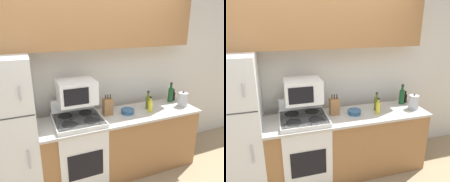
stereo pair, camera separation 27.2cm
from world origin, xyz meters
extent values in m
cube|color=silver|center=(0.00, 0.73, 1.27)|extent=(8.00, 0.05, 2.55)
cube|color=#9E6B3D|center=(0.32, 0.29, 0.43)|extent=(2.16, 0.57, 0.85)
cube|color=#BCB7AD|center=(0.32, 0.27, 0.87)|extent=(2.16, 0.61, 0.03)
cube|color=white|center=(-1.08, 0.35, 0.87)|extent=(0.65, 0.70, 1.74)
cube|color=#383838|center=(-1.08, 0.00, 1.18)|extent=(0.63, 0.01, 0.01)
cylinder|color=#B7B7BC|center=(-0.87, -0.01, 1.42)|extent=(0.02, 0.02, 0.14)
cylinder|color=#B7B7BC|center=(-0.87, -0.01, 0.69)|extent=(0.02, 0.02, 0.22)
cube|color=#9E6B3D|center=(0.00, 0.55, 2.06)|extent=(2.81, 0.30, 0.65)
cube|color=white|center=(-0.27, 0.27, 0.47)|extent=(0.59, 0.57, 0.94)
cube|color=black|center=(-0.27, -0.02, 0.45)|extent=(0.42, 0.01, 0.34)
cube|color=#2D2D2D|center=(-0.27, 0.27, 0.93)|extent=(0.56, 0.55, 0.01)
cube|color=white|center=(-0.27, 0.54, 1.02)|extent=(0.56, 0.06, 0.16)
cylinder|color=black|center=(-0.40, 0.14, 0.94)|extent=(0.18, 0.18, 0.01)
cylinder|color=black|center=(-0.14, 0.14, 0.94)|extent=(0.18, 0.18, 0.01)
cylinder|color=black|center=(-0.40, 0.40, 0.94)|extent=(0.18, 0.18, 0.01)
cylinder|color=black|center=(-0.14, 0.40, 0.94)|extent=(0.18, 0.18, 0.01)
cube|color=white|center=(-0.25, 0.37, 1.24)|extent=(0.45, 0.36, 0.29)
cube|color=black|center=(-0.29, 0.19, 1.24)|extent=(0.29, 0.01, 0.20)
cube|color=#9E6B3D|center=(0.15, 0.35, 0.99)|extent=(0.12, 0.11, 0.22)
cylinder|color=black|center=(0.12, 0.33, 1.13)|extent=(0.01, 0.01, 0.06)
cylinder|color=black|center=(0.15, 0.33, 1.13)|extent=(0.01, 0.01, 0.06)
cylinder|color=black|center=(0.18, 0.33, 1.13)|extent=(0.01, 0.01, 0.06)
cylinder|color=#335B84|center=(0.41, 0.27, 0.91)|extent=(0.17, 0.17, 0.05)
torus|color=#335B84|center=(0.41, 0.27, 0.94)|extent=(0.18, 0.18, 0.01)
cylinder|color=black|center=(1.30, 0.46, 0.95)|extent=(0.05, 0.05, 0.13)
cylinder|color=black|center=(1.30, 0.46, 1.03)|extent=(0.02, 0.02, 0.04)
cylinder|color=black|center=(1.30, 0.46, 1.06)|extent=(0.03, 0.03, 0.01)
cylinder|color=gold|center=(0.71, 0.20, 0.96)|extent=(0.06, 0.06, 0.15)
cylinder|color=gold|center=(0.71, 0.20, 1.06)|extent=(0.03, 0.03, 0.05)
cylinder|color=black|center=(0.71, 0.20, 1.09)|extent=(0.03, 0.03, 0.02)
cylinder|color=#194C23|center=(1.21, 0.43, 0.99)|extent=(0.08, 0.08, 0.21)
cylinder|color=#194C23|center=(1.21, 0.43, 1.13)|extent=(0.03, 0.03, 0.07)
cylinder|color=black|center=(1.21, 0.43, 1.17)|extent=(0.04, 0.04, 0.02)
cylinder|color=#5B6619|center=(0.74, 0.31, 0.97)|extent=(0.06, 0.06, 0.18)
cylinder|color=#5B6619|center=(0.74, 0.31, 1.09)|extent=(0.03, 0.03, 0.06)
cylinder|color=black|center=(0.74, 0.31, 1.13)|extent=(0.03, 0.03, 0.02)
cylinder|color=#B7B7BC|center=(1.27, 0.21, 0.98)|extent=(0.14, 0.14, 0.20)
sphere|color=black|center=(1.27, 0.21, 1.09)|extent=(0.02, 0.02, 0.02)
camera|label=1|loc=(-0.82, -2.13, 2.08)|focal=35.00mm
camera|label=2|loc=(-0.56, -2.22, 2.08)|focal=35.00mm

